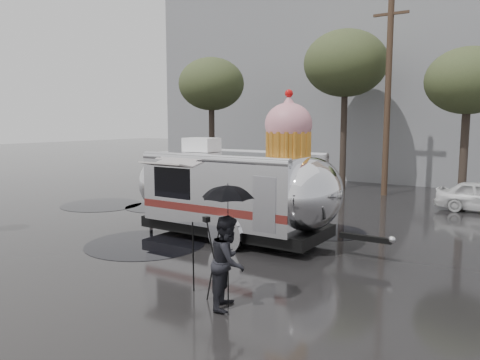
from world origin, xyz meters
The scene contains 12 objects.
ground centered at (0.00, 0.00, 0.00)m, with size 120.00×120.00×0.00m, color black.
puddles centered at (-2.48, 3.93, 0.01)m, with size 12.65×7.38×0.01m.
grey_building centered at (-4.00, 24.00, 6.50)m, with size 22.00×12.00×13.00m, color slate.
utility_pole centered at (2.50, 14.00, 4.62)m, with size 1.60×0.28×9.00m.
tree_left centered at (-7.00, 13.00, 5.48)m, with size 3.64×3.64×6.95m.
tree_mid centered at (0.00, 15.00, 6.34)m, with size 4.20×4.20×8.03m.
tree_right centered at (6.00, 13.00, 5.06)m, with size 3.36×3.36×6.42m.
barricade_row centered at (-5.55, 9.96, 0.52)m, with size 4.30×0.80×1.00m.
airstream_trailer centered at (1.40, 3.33, 1.56)m, with size 8.24×3.19×4.43m.
person_right centered at (4.20, -1.03, 0.88)m, with size 0.84×0.47×1.76m, color black.
umbrella_black centered at (4.20, -1.03, 1.96)m, with size 1.20×1.20×2.37m.
tripod centered at (3.45, -0.72, 0.97)m, with size 0.66×0.62×1.61m.
Camera 1 is at (9.17, -7.93, 3.51)m, focal length 35.00 mm.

